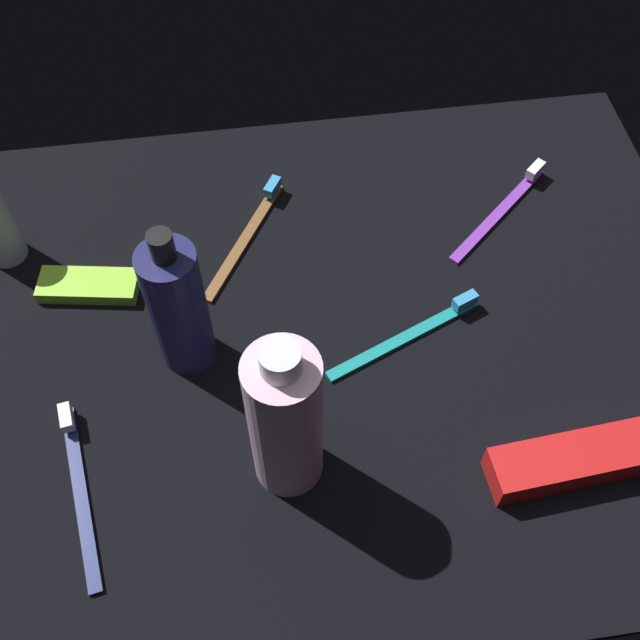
% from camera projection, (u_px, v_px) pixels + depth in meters
% --- Properties ---
extents(ground_plane, '(0.84, 0.64, 0.01)m').
position_uv_depth(ground_plane, '(320.00, 339.00, 0.79)').
color(ground_plane, black).
extents(lotion_bottle, '(0.05, 0.05, 0.18)m').
position_uv_depth(lotion_bottle, '(178.00, 306.00, 0.71)').
color(lotion_bottle, '#1C1E4E').
rests_on(lotion_bottle, ground_plane).
extents(bodywash_bottle, '(0.06, 0.06, 0.20)m').
position_uv_depth(bodywash_bottle, '(285.00, 421.00, 0.63)').
color(bodywash_bottle, silver).
rests_on(bodywash_bottle, ground_plane).
extents(toothbrush_navy, '(0.04, 0.18, 0.02)m').
position_uv_depth(toothbrush_navy, '(78.00, 482.00, 0.69)').
color(toothbrush_navy, navy).
rests_on(toothbrush_navy, ground_plane).
extents(toothbrush_teal, '(0.17, 0.08, 0.02)m').
position_uv_depth(toothbrush_teal, '(413.00, 332.00, 0.78)').
color(toothbrush_teal, teal).
rests_on(toothbrush_teal, ground_plane).
extents(toothbrush_purple, '(0.14, 0.13, 0.02)m').
position_uv_depth(toothbrush_purple, '(504.00, 206.00, 0.87)').
color(toothbrush_purple, purple).
rests_on(toothbrush_purple, ground_plane).
extents(toothbrush_brown, '(0.10, 0.16, 0.02)m').
position_uv_depth(toothbrush_brown, '(249.00, 231.00, 0.85)').
color(toothbrush_brown, brown).
rests_on(toothbrush_brown, ground_plane).
extents(toothpaste_box_red, '(0.18, 0.06, 0.03)m').
position_uv_depth(toothpaste_box_red, '(584.00, 458.00, 0.69)').
color(toothpaste_box_red, red).
rests_on(toothpaste_box_red, ground_plane).
extents(snack_bar_lime, '(0.11, 0.06, 0.01)m').
position_uv_depth(snack_bar_lime, '(89.00, 286.00, 0.81)').
color(snack_bar_lime, '#8CD133').
rests_on(snack_bar_lime, ground_plane).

